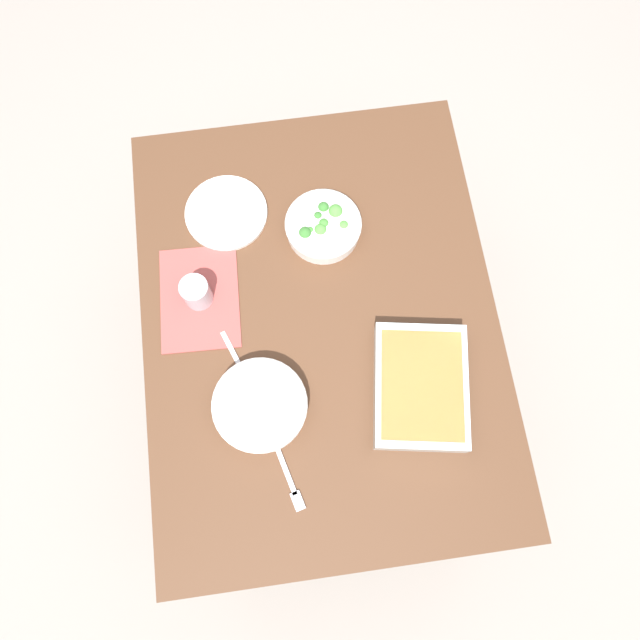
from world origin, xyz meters
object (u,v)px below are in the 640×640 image
object	(u,v)px
broccoli_bowl	(323,226)
fork_on_table	(289,479)
spoon_by_stew	(242,371)
baking_dish	(421,387)
stew_bowl	(260,406)
side_plate	(226,213)
drink_cup	(197,293)

from	to	relation	value
broccoli_bowl	fork_on_table	world-z (taller)	broccoli_bowl
spoon_by_stew	baking_dish	bearing A→B (deg)	-103.83
stew_bowl	baking_dish	world-z (taller)	baking_dish
stew_bowl	fork_on_table	xyz separation A→B (m)	(-0.18, -0.05, -0.03)
broccoli_bowl	spoon_by_stew	bearing A→B (deg)	144.30
baking_dish	fork_on_table	xyz separation A→B (m)	(-0.17, 0.34, -0.03)
stew_bowl	broccoli_bowl	size ratio (longest dim) A/B	1.14
broccoli_bowl	fork_on_table	xyz separation A→B (m)	(-0.62, 0.17, -0.03)
broccoli_bowl	side_plate	world-z (taller)	broccoli_bowl
stew_bowl	broccoli_bowl	bearing A→B (deg)	-25.70
stew_bowl	drink_cup	size ratio (longest dim) A/B	2.68
spoon_by_stew	fork_on_table	bearing A→B (deg)	-163.12
fork_on_table	baking_dish	bearing A→B (deg)	-63.51
baking_dish	fork_on_table	bearing A→B (deg)	116.49
stew_bowl	broccoli_bowl	xyz separation A→B (m)	(0.44, -0.21, -0.00)
baking_dish	side_plate	distance (m)	0.68
stew_bowl	drink_cup	xyz separation A→B (m)	(0.30, 0.13, 0.01)
drink_cup	fork_on_table	world-z (taller)	drink_cup
drink_cup	stew_bowl	bearing A→B (deg)	-157.29
drink_cup	fork_on_table	xyz separation A→B (m)	(-0.48, -0.17, -0.04)
baking_dish	stew_bowl	bearing A→B (deg)	88.85
drink_cup	side_plate	world-z (taller)	drink_cup
baking_dish	side_plate	size ratio (longest dim) A/B	1.51
drink_cup	side_plate	xyz separation A→B (m)	(0.23, -0.09, -0.03)
stew_bowl	spoon_by_stew	distance (m)	0.11
broccoli_bowl	baking_dish	size ratio (longest dim) A/B	0.60
broccoli_bowl	spoon_by_stew	distance (m)	0.43
stew_bowl	spoon_by_stew	world-z (taller)	stew_bowl
spoon_by_stew	fork_on_table	size ratio (longest dim) A/B	0.97
stew_bowl	broccoli_bowl	world-z (taller)	broccoli_bowl
side_plate	spoon_by_stew	size ratio (longest dim) A/B	1.29
spoon_by_stew	stew_bowl	bearing A→B (deg)	-159.31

